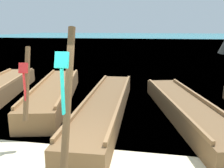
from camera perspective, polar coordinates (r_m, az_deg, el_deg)
sea_water at (r=65.17m, az=9.27°, el=10.48°), size 120.00×120.00×0.00m
longtail_boat_red_ribbon at (r=9.60m, az=-13.26°, el=-2.03°), size 2.58×6.87×2.33m
longtail_boat_turquoise_ribbon at (r=7.78m, az=-1.55°, el=-5.34°), size 1.42×7.63×2.80m
longtail_boat_pink_ribbon at (r=7.96m, az=16.97°, el=-5.70°), size 2.60×6.70×2.87m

